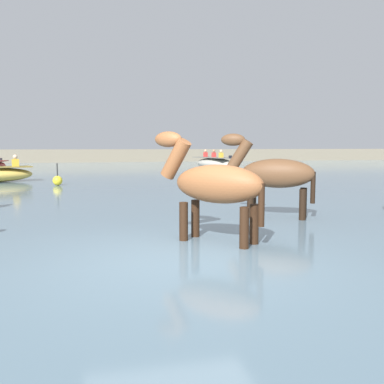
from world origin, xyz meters
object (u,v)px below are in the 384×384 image
(horse_trailing_bay, at_px, (273,176))
(channel_buoy, at_px, (58,180))
(horse_lead_chestnut, at_px, (214,187))
(boat_mid_outer, at_px, (215,163))

(horse_trailing_bay, distance_m, channel_buoy, 9.90)
(horse_lead_chestnut, xyz_separation_m, boat_mid_outer, (6.02, 20.07, -0.45))
(boat_mid_outer, bearing_deg, channel_buoy, -133.25)
(boat_mid_outer, bearing_deg, horse_lead_chestnut, -106.69)
(horse_trailing_bay, height_order, boat_mid_outer, horse_trailing_bay)
(horse_lead_chestnut, distance_m, horse_trailing_bay, 2.67)
(horse_trailing_bay, xyz_separation_m, channel_buoy, (-4.70, 8.69, -0.67))
(horse_trailing_bay, bearing_deg, channel_buoy, 118.38)
(horse_trailing_bay, xyz_separation_m, boat_mid_outer, (4.18, 18.13, -0.46))
(horse_lead_chestnut, bearing_deg, channel_buoy, 105.04)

